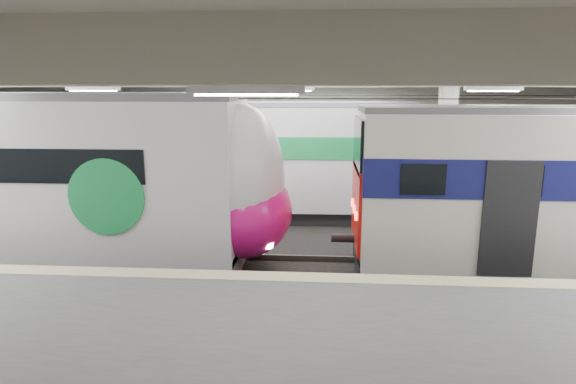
{
  "coord_description": "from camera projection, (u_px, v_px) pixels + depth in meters",
  "views": [
    {
      "loc": [
        1.03,
        -12.67,
        4.98
      ],
      "look_at": [
        0.08,
        1.0,
        2.0
      ],
      "focal_mm": 30.0,
      "sensor_mm": 36.0,
      "label": 1
    }
  ],
  "objects": [
    {
      "name": "station_hall",
      "position": [
        276.0,
        164.0,
        11.09
      ],
      "size": [
        36.0,
        24.0,
        5.75
      ],
      "color": "black",
      "rests_on": "ground"
    },
    {
      "name": "modern_emu",
      "position": [
        44.0,
        183.0,
        13.42
      ],
      "size": [
        15.25,
        3.15,
        4.85
      ],
      "color": "silver",
      "rests_on": "ground"
    },
    {
      "name": "far_train",
      "position": [
        230.0,
        159.0,
        18.52
      ],
      "size": [
        14.04,
        3.15,
        4.46
      ],
      "rotation": [
        0.0,
        0.0,
        0.02
      ],
      "color": "silver",
      "rests_on": "ground"
    }
  ]
}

